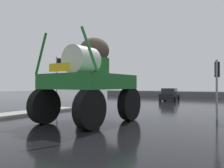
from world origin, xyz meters
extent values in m
plane|color=black|center=(0.00, 18.00, 0.00)|extent=(120.00, 120.00, 0.00)
cylinder|color=black|center=(-1.31, 7.23, 0.86)|extent=(0.53, 1.75, 1.73)
cylinder|color=black|center=(1.54, 7.11, 0.86)|extent=(0.53, 1.75, 1.73)
cylinder|color=black|center=(-1.46, 3.94, 0.86)|extent=(0.53, 1.75, 1.73)
cylinder|color=black|center=(1.39, 3.81, 0.86)|extent=(0.53, 1.75, 1.73)
cube|color=#1E6B28|center=(0.04, 5.52, 2.03)|extent=(3.53, 4.14, 0.73)
cube|color=#1A5B22|center=(0.06, 5.93, 2.86)|extent=(1.17, 1.22, 0.91)
cylinder|color=silver|center=(0.02, 4.95, 3.09)|extent=(1.44, 1.45, 1.38)
cylinder|color=#1E6B28|center=(-1.55, 3.79, 3.37)|extent=(0.85, 0.16, 1.99)
cylinder|color=#1E6B28|center=(1.47, 3.66, 3.35)|extent=(0.94, 0.16, 1.96)
cube|color=yellow|center=(-0.05, 3.49, 2.65)|extent=(1.26, 0.10, 0.36)
cube|color=black|center=(-1.46, 23.72, 0.53)|extent=(2.15, 4.26, 0.70)
cube|color=#23282D|center=(-1.44, 23.57, 1.20)|extent=(1.79, 2.26, 0.64)
cylinder|color=black|center=(-2.46, 24.97, 0.30)|extent=(0.25, 0.62, 0.60)
cylinder|color=black|center=(-0.77, 25.16, 0.30)|extent=(0.25, 0.62, 0.60)
cylinder|color=black|center=(-2.15, 22.29, 0.30)|extent=(0.25, 0.62, 0.60)
cylinder|color=black|center=(-0.46, 22.48, 0.30)|extent=(0.25, 0.62, 0.60)
cylinder|color=gray|center=(-6.49, 9.78, 2.10)|extent=(0.11, 0.11, 4.19)
cube|color=black|center=(-6.49, 10.00, 3.67)|extent=(0.24, 0.32, 0.84)
sphere|color=red|center=(-6.49, 10.19, 3.94)|extent=(0.17, 0.17, 0.17)
sphere|color=#3C2403|center=(-6.49, 10.19, 3.67)|extent=(0.17, 0.17, 0.17)
sphere|color=black|center=(-6.49, 10.19, 3.40)|extent=(0.17, 0.17, 0.17)
cylinder|color=gray|center=(5.50, 9.78, 1.63)|extent=(0.11, 0.11, 3.25)
cube|color=black|center=(5.50, 10.00, 2.73)|extent=(0.24, 0.32, 0.84)
sphere|color=red|center=(5.50, 10.19, 3.00)|extent=(0.17, 0.17, 0.17)
sphere|color=#3C2403|center=(5.50, 10.19, 2.73)|extent=(0.17, 0.17, 0.17)
sphere|color=black|center=(5.50, 10.19, 2.46)|extent=(0.17, 0.17, 0.17)
cylinder|color=#473828|center=(-10.02, 19.90, 2.48)|extent=(0.44, 0.44, 4.97)
ellipsoid|color=brown|center=(-10.02, 19.90, 6.30)|extent=(3.82, 3.82, 3.25)
cube|color=#59595B|center=(0.00, 33.15, 0.45)|extent=(32.89, 0.24, 0.90)
camera|label=1|loc=(7.15, -3.86, 1.85)|focal=36.87mm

